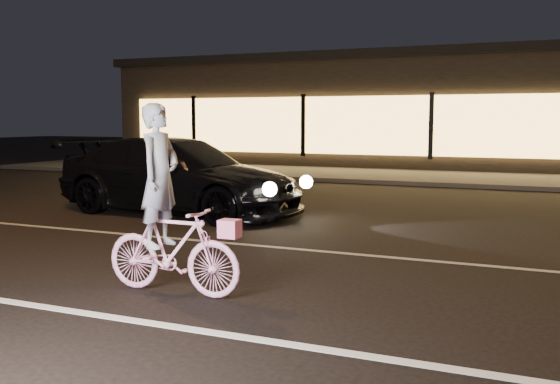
% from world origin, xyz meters
% --- Properties ---
extents(ground, '(90.00, 90.00, 0.00)m').
position_xyz_m(ground, '(0.00, 0.00, 0.00)').
color(ground, black).
rests_on(ground, ground).
extents(lane_stripe_near, '(60.00, 0.12, 0.01)m').
position_xyz_m(lane_stripe_near, '(0.00, -1.50, 0.00)').
color(lane_stripe_near, silver).
rests_on(lane_stripe_near, ground).
extents(lane_stripe_far, '(60.00, 0.10, 0.01)m').
position_xyz_m(lane_stripe_far, '(0.00, 2.00, 0.00)').
color(lane_stripe_far, gray).
rests_on(lane_stripe_far, ground).
extents(sidewalk, '(30.00, 4.00, 0.12)m').
position_xyz_m(sidewalk, '(0.00, 13.00, 0.06)').
color(sidewalk, '#383533').
rests_on(sidewalk, ground).
extents(storefront, '(25.40, 8.42, 4.20)m').
position_xyz_m(storefront, '(0.00, 18.97, 2.15)').
color(storefront, black).
rests_on(storefront, ground).
extents(cyclist, '(1.59, 0.55, 2.00)m').
position_xyz_m(cyclist, '(-0.10, -0.60, 0.71)').
color(cyclist, '#FF49AA').
rests_on(cyclist, ground).
extents(sedan, '(5.25, 2.58, 1.47)m').
position_xyz_m(sedan, '(-3.03, 4.24, 0.74)').
color(sedan, black).
rests_on(sedan, ground).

